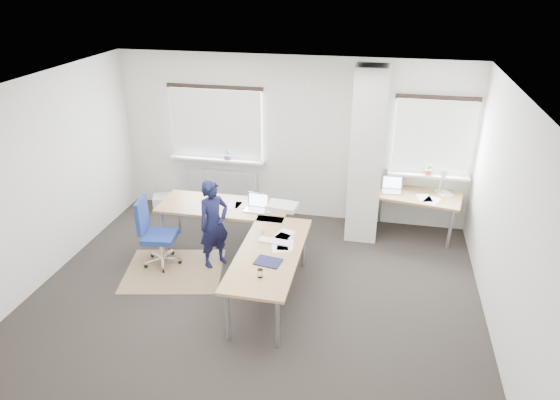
% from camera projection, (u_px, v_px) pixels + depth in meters
% --- Properties ---
extents(ground, '(6.00, 6.00, 0.00)m').
position_uv_depth(ground, '(256.00, 293.00, 6.84)').
color(ground, black).
rests_on(ground, ground).
extents(room_shell, '(6.04, 5.04, 2.82)m').
position_uv_depth(room_shell, '(275.00, 163.00, 6.47)').
color(room_shell, '#BCB8AB').
rests_on(room_shell, ground).
extents(floor_mat, '(1.61, 1.44, 0.01)m').
position_uv_depth(floor_mat, '(174.00, 271.00, 7.34)').
color(floor_mat, olive).
rests_on(floor_mat, ground).
extents(white_crate, '(0.53, 0.45, 0.27)m').
position_uv_depth(white_crate, '(166.00, 202.00, 9.16)').
color(white_crate, white).
rests_on(white_crate, ground).
extents(desk_main, '(2.40, 2.60, 0.96)m').
position_uv_depth(desk_main, '(248.00, 229.00, 7.06)').
color(desk_main, olive).
rests_on(desk_main, ground).
extents(desk_side, '(1.50, 0.93, 1.22)m').
position_uv_depth(desk_side, '(416.00, 197.00, 8.06)').
color(desk_side, olive).
rests_on(desk_side, ground).
extents(task_chair, '(0.58, 0.57, 1.05)m').
position_uv_depth(task_chair, '(158.00, 246.00, 7.40)').
color(task_chair, navy).
rests_on(task_chair, ground).
extents(person, '(0.55, 0.59, 1.35)m').
position_uv_depth(person, '(214.00, 224.00, 7.23)').
color(person, black).
rests_on(person, ground).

